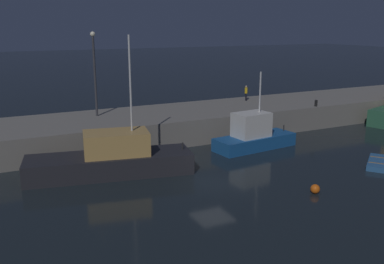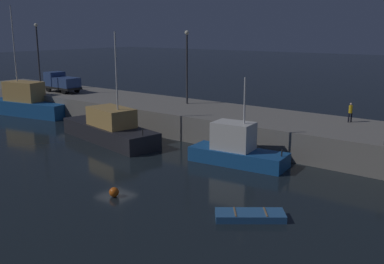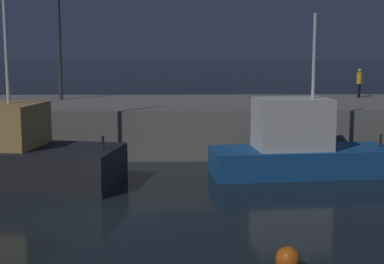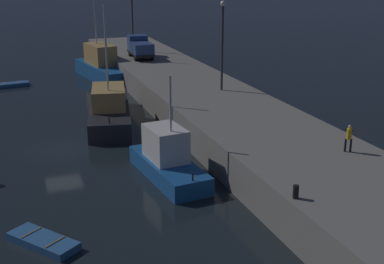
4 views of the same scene
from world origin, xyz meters
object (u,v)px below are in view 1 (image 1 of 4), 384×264
at_px(dinghy_orange_near, 378,163).
at_px(bollard_central, 316,103).
at_px(mooring_buoy_near, 315,189).
at_px(fishing_boat_white, 253,135).
at_px(fishing_boat_orange, 112,159).
at_px(lamp_post_east, 94,67).
at_px(dockworker, 246,92).

distance_m(dinghy_orange_near, bollard_central, 11.98).
bearing_deg(mooring_buoy_near, fishing_boat_white, 77.44).
xyz_separation_m(fishing_boat_white, mooring_buoy_near, (-2.25, -10.11, -0.84)).
distance_m(fishing_boat_white, bollard_central, 10.20).
xyz_separation_m(fishing_boat_white, fishing_boat_orange, (-12.57, -1.04, -0.01)).
relative_size(fishing_boat_orange, lamp_post_east, 1.60).
height_order(fishing_boat_white, bollard_central, fishing_boat_white).
height_order(fishing_boat_white, fishing_boat_orange, fishing_boat_orange).
distance_m(lamp_post_east, bollard_central, 21.72).
height_order(lamp_post_east, dockworker, lamp_post_east).
height_order(fishing_boat_orange, lamp_post_east, lamp_post_east).
xyz_separation_m(fishing_boat_orange, bollard_central, (22.15, 4.21, 1.48)).
bearing_deg(lamp_post_east, dinghy_orange_near, -43.85).
bearing_deg(mooring_buoy_near, fishing_boat_orange, 138.68).
bearing_deg(fishing_boat_white, lamp_post_east, 143.23).
height_order(lamp_post_east, bollard_central, lamp_post_east).
height_order(fishing_boat_orange, dockworker, fishing_boat_orange).
bearing_deg(dockworker, lamp_post_east, -177.04).
bearing_deg(bollard_central, fishing_boat_white, -161.71).
relative_size(fishing_boat_white, dinghy_orange_near, 2.02).
bearing_deg(fishing_boat_orange, bollard_central, 10.77).
distance_m(fishing_boat_white, mooring_buoy_near, 10.39).
relative_size(mooring_buoy_near, lamp_post_east, 0.08).
bearing_deg(dockworker, fishing_boat_white, -119.70).
bearing_deg(dinghy_orange_near, mooring_buoy_near, -164.81).
height_order(dinghy_orange_near, mooring_buoy_near, mooring_buoy_near).
bearing_deg(bollard_central, dinghy_orange_near, -108.89).
bearing_deg(bollard_central, fishing_boat_orange, -169.23).
bearing_deg(fishing_boat_white, fishing_boat_orange, -175.25).
distance_m(mooring_buoy_near, bollard_central, 17.94).
bearing_deg(bollard_central, lamp_post_east, 166.03).
height_order(fishing_boat_white, mooring_buoy_near, fishing_boat_white).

